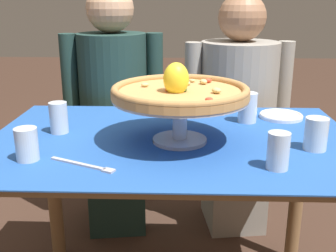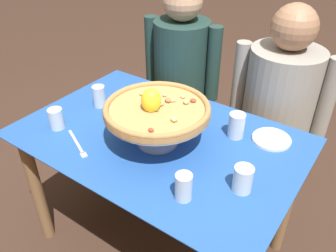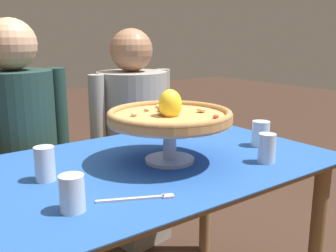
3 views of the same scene
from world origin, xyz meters
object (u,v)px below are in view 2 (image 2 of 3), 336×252
at_px(water_glass_side_right, 243,181).
at_px(pizza_stand, 157,120).
at_px(water_glass_side_left, 99,98).
at_px(diner_right, 276,114).
at_px(pizza, 157,108).
at_px(side_plate, 271,139).
at_px(water_glass_front_right, 184,188).
at_px(diner_left, 181,86).
at_px(water_glass_front_left, 56,120).
at_px(dinner_fork, 78,145).
at_px(water_glass_back_right, 236,127).

bearing_deg(water_glass_side_right, pizza_stand, 172.26).
distance_m(water_glass_side_right, water_glass_side_left, 0.85).
xyz_separation_m(pizza_stand, water_glass_side_left, (-0.42, 0.08, -0.07)).
distance_m(pizza_stand, water_glass_side_left, 0.43).
bearing_deg(water_glass_side_right, diner_right, 100.03).
distance_m(pizza, side_plate, 0.52).
bearing_deg(water_glass_front_right, diner_left, 123.77).
distance_m(water_glass_front_left, side_plate, 0.96).
distance_m(water_glass_side_right, dinner_fork, 0.70).
bearing_deg(water_glass_side_right, diner_left, 135.25).
height_order(water_glass_side_right, dinner_fork, water_glass_side_right).
relative_size(water_glass_side_left, diner_right, 0.09).
bearing_deg(water_glass_side_left, diner_right, 42.07).
height_order(pizza_stand, water_glass_side_left, pizza_stand).
relative_size(side_plate, dinner_fork, 0.82).
xyz_separation_m(water_glass_side_right, side_plate, (-0.02, 0.35, -0.03)).
relative_size(water_glass_front_left, dinner_fork, 0.48).
xyz_separation_m(water_glass_side_right, diner_right, (-0.14, 0.77, -0.16)).
height_order(water_glass_front_right, diner_right, diner_right).
distance_m(water_glass_side_left, water_glass_front_left, 0.25).
bearing_deg(dinner_fork, diner_left, 94.35).
bearing_deg(diner_right, water_glass_side_left, -137.93).
xyz_separation_m(water_glass_back_right, water_glass_side_right, (0.17, -0.29, -0.00)).
bearing_deg(diner_right, water_glass_side_right, -79.97).
xyz_separation_m(water_glass_side_left, water_glass_front_left, (-0.02, -0.25, -0.00)).
xyz_separation_m(pizza_stand, diner_right, (0.28, 0.72, -0.23)).
distance_m(water_glass_front_left, dinner_fork, 0.19).
xyz_separation_m(pizza_stand, dinner_fork, (-0.26, -0.22, -0.11)).
bearing_deg(pizza, water_glass_side_left, 169.02).
distance_m(water_glass_front_left, water_glass_front_right, 0.71).
xyz_separation_m(water_glass_front_left, side_plate, (0.84, 0.47, -0.03)).
relative_size(water_glass_back_right, water_glass_side_left, 1.04).
xyz_separation_m(pizza, dinner_fork, (-0.26, -0.21, -0.17)).
distance_m(pizza_stand, water_glass_back_right, 0.35).
bearing_deg(diner_left, pizza, -64.34).
height_order(water_glass_back_right, dinner_fork, water_glass_back_right).
xyz_separation_m(water_glass_back_right, dinner_fork, (-0.52, -0.45, -0.05)).
xyz_separation_m(water_glass_back_right, diner_left, (-0.58, 0.45, -0.16)).
height_order(pizza_stand, water_glass_side_right, pizza_stand).
bearing_deg(pizza_stand, water_glass_front_right, -38.14).
xyz_separation_m(water_glass_front_left, dinner_fork, (0.18, -0.04, -0.04)).
bearing_deg(pizza, dinner_fork, -140.73).
height_order(pizza, dinner_fork, pizza).
relative_size(dinner_fork, diner_right, 0.17).
relative_size(pizza, diner_left, 0.36).
height_order(pizza, side_plate, pizza).
height_order(pizza, water_glass_side_right, pizza).
distance_m(pizza_stand, water_glass_front_right, 0.35).
height_order(water_glass_back_right, water_glass_side_right, water_glass_back_right).
relative_size(pizza_stand, dinner_fork, 2.13).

